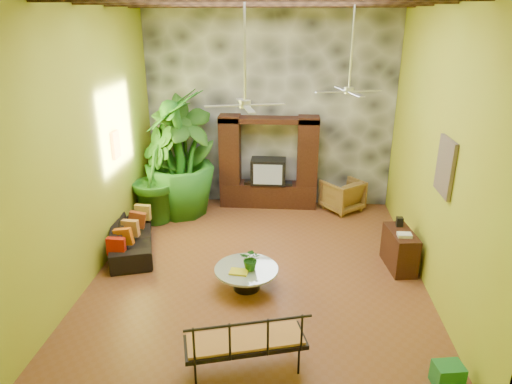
# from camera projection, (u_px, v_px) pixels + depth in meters

# --- Properties ---
(ground) EXTENTS (7.00, 7.00, 0.00)m
(ground) POSITION_uv_depth(u_px,v_px,m) (259.00, 268.00, 8.72)
(ground) COLOR brown
(ground) RESTS_ON ground
(back_wall) EXTENTS (6.00, 0.02, 5.00)m
(back_wall) POSITION_uv_depth(u_px,v_px,m) (270.00, 105.00, 11.09)
(back_wall) COLOR gold
(back_wall) RESTS_ON ground
(left_wall) EXTENTS (0.02, 7.00, 5.00)m
(left_wall) POSITION_uv_depth(u_px,v_px,m) (90.00, 137.00, 8.05)
(left_wall) COLOR gold
(left_wall) RESTS_ON ground
(right_wall) EXTENTS (0.02, 7.00, 5.00)m
(right_wall) POSITION_uv_depth(u_px,v_px,m) (438.00, 144.00, 7.61)
(right_wall) COLOR gold
(right_wall) RESTS_ON ground
(stone_accent_wall) EXTENTS (5.98, 0.10, 4.98)m
(stone_accent_wall) POSITION_uv_depth(u_px,v_px,m) (270.00, 105.00, 11.03)
(stone_accent_wall) COLOR #313338
(stone_accent_wall) RESTS_ON ground
(entertainment_center) EXTENTS (2.40, 0.55, 2.30)m
(entertainment_center) POSITION_uv_depth(u_px,v_px,m) (268.00, 169.00, 11.30)
(entertainment_center) COLOR black
(entertainment_center) RESTS_ON ground
(ceiling_fan_front) EXTENTS (1.28, 1.28, 1.86)m
(ceiling_fan_front) POSITION_uv_depth(u_px,v_px,m) (245.00, 91.00, 7.15)
(ceiling_fan_front) COLOR silver
(ceiling_fan_front) RESTS_ON ceiling
(ceiling_fan_back) EXTENTS (1.28, 1.28, 1.86)m
(ceiling_fan_back) POSITION_uv_depth(u_px,v_px,m) (350.00, 79.00, 8.50)
(ceiling_fan_back) COLOR silver
(ceiling_fan_back) RESTS_ON ceiling
(wall_art_mask) EXTENTS (0.06, 0.32, 0.55)m
(wall_art_mask) POSITION_uv_depth(u_px,v_px,m) (116.00, 145.00, 9.12)
(wall_art_mask) COLOR gold
(wall_art_mask) RESTS_ON left_wall
(wall_art_painting) EXTENTS (0.06, 0.70, 0.90)m
(wall_art_painting) POSITION_uv_depth(u_px,v_px,m) (445.00, 167.00, 7.12)
(wall_art_painting) COLOR navy
(wall_art_painting) RESTS_ON right_wall
(sofa) EXTENTS (1.36, 2.16, 0.59)m
(sofa) POSITION_uv_depth(u_px,v_px,m) (132.00, 237.00, 9.30)
(sofa) COLOR black
(sofa) RESTS_ON ground
(wicker_armchair) EXTENTS (1.19, 1.20, 0.78)m
(wicker_armchair) POSITION_uv_depth(u_px,v_px,m) (342.00, 195.00, 11.24)
(wicker_armchair) COLOR olive
(wicker_armchair) RESTS_ON ground
(tall_plant_a) EXTENTS (1.79, 1.74, 2.83)m
(tall_plant_a) POSITION_uv_depth(u_px,v_px,m) (187.00, 156.00, 10.81)
(tall_plant_a) COLOR #2A5F19
(tall_plant_a) RESTS_ON ground
(tall_plant_b) EXTENTS (1.20, 1.39, 2.23)m
(tall_plant_b) POSITION_uv_depth(u_px,v_px,m) (154.00, 174.00, 10.46)
(tall_plant_b) COLOR #225B18
(tall_plant_b) RESTS_ON ground
(tall_plant_c) EXTENTS (1.82, 1.82, 3.00)m
(tall_plant_c) POSITION_uv_depth(u_px,v_px,m) (178.00, 154.00, 10.66)
(tall_plant_c) COLOR #236B1C
(tall_plant_c) RESTS_ON ground
(coffee_table) EXTENTS (1.11, 1.11, 0.40)m
(coffee_table) POSITION_uv_depth(u_px,v_px,m) (246.00, 275.00, 7.99)
(coffee_table) COLOR black
(coffee_table) RESTS_ON ground
(centerpiece_plant) EXTENTS (0.42, 0.38, 0.40)m
(centerpiece_plant) POSITION_uv_depth(u_px,v_px,m) (251.00, 259.00, 7.83)
(centerpiece_plant) COLOR #205C18
(centerpiece_plant) RESTS_ON coffee_table
(yellow_tray) EXTENTS (0.33, 0.26, 0.03)m
(yellow_tray) POSITION_uv_depth(u_px,v_px,m) (239.00, 272.00, 7.79)
(yellow_tray) COLOR gold
(yellow_tray) RESTS_ON coffee_table
(iron_bench) EXTENTS (1.69, 1.00, 0.57)m
(iron_bench) POSITION_uv_depth(u_px,v_px,m) (245.00, 341.00, 5.95)
(iron_bench) COLOR black
(iron_bench) RESTS_ON ground
(side_console) EXTENTS (0.54, 0.98, 0.75)m
(side_console) POSITION_uv_depth(u_px,v_px,m) (400.00, 250.00, 8.62)
(side_console) COLOR #371A11
(side_console) RESTS_ON ground
(green_bin) EXTENTS (0.41, 0.33, 0.32)m
(green_bin) POSITION_uv_depth(u_px,v_px,m) (448.00, 375.00, 5.89)
(green_bin) COLOR #1E7028
(green_bin) RESTS_ON ground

